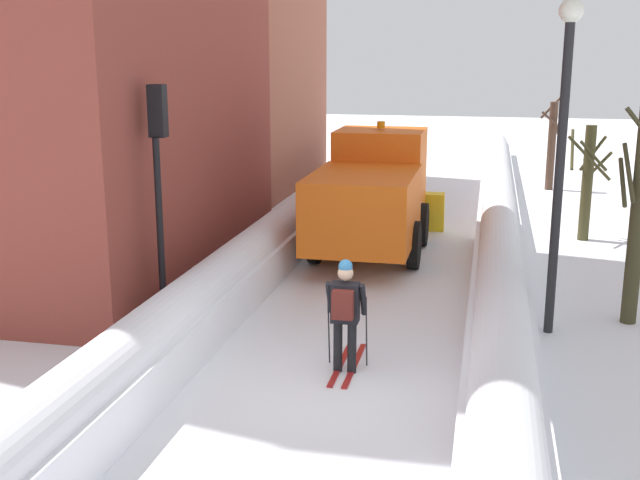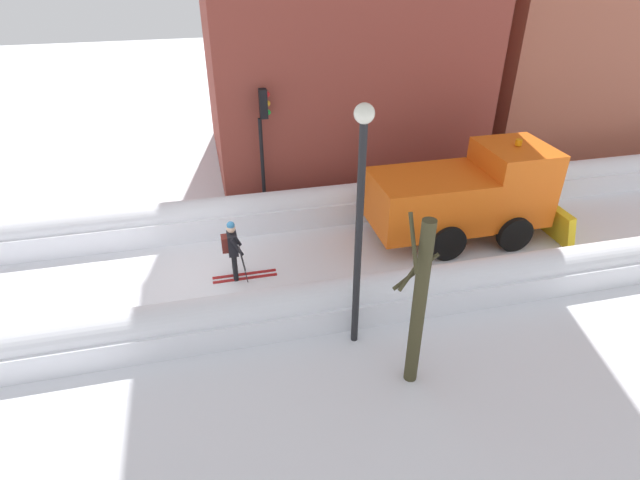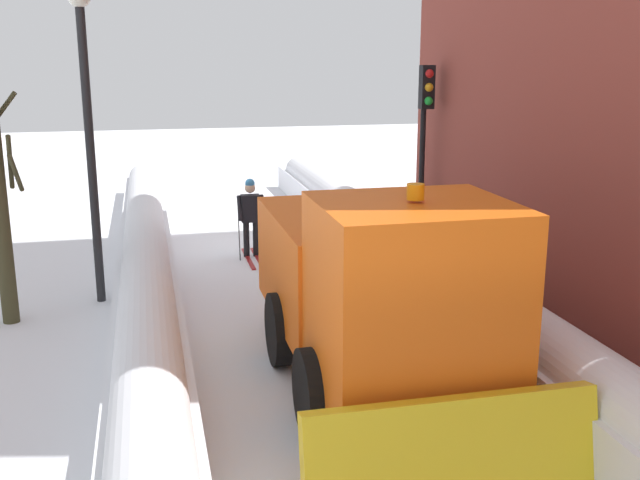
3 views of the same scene
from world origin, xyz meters
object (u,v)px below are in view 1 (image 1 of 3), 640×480
object	(u,v)px
skier	(345,311)
street_lamp	(562,131)
plow_truck	(372,194)
bare_tree_mid	(587,179)
bare_tree_near	(637,214)
traffic_light_pole	(159,159)
bare_tree_far	(552,144)

from	to	relation	value
skier	street_lamp	bearing A→B (deg)	38.11
plow_truck	bare_tree_mid	size ratio (longest dim) A/B	1.99
bare_tree_near	traffic_light_pole	bearing A→B (deg)	-167.16
plow_truck	traffic_light_pole	distance (m)	6.70
bare_tree_near	bare_tree_mid	world-z (taller)	bare_tree_near
bare_tree_near	street_lamp	bearing A→B (deg)	-150.42
plow_truck	skier	distance (m)	7.36
bare_tree_near	bare_tree_mid	size ratio (longest dim) A/B	1.31
skier	street_lamp	distance (m)	4.82
skier	bare_tree_near	bearing A→B (deg)	35.63
plow_truck	skier	world-z (taller)	plow_truck
bare_tree_mid	plow_truck	bearing A→B (deg)	-153.55
plow_truck	skier	xyz separation A→B (m)	(0.69, -7.31, -0.48)
skier	bare_tree_near	distance (m)	5.83
skier	plow_truck	bearing A→B (deg)	95.36
plow_truck	bare_tree_near	size ratio (longest dim) A/B	1.52
plow_truck	bare_tree_far	bearing A→B (deg)	64.83
bare_tree_mid	bare_tree_far	world-z (taller)	bare_tree_far
traffic_light_pole	bare_tree_far	distance (m)	18.01
bare_tree_mid	traffic_light_pole	bearing A→B (deg)	-133.87
traffic_light_pole	street_lamp	world-z (taller)	street_lamp
plow_truck	street_lamp	size ratio (longest dim) A/B	1.05
street_lamp	bare_tree_near	bearing A→B (deg)	29.58
traffic_light_pole	bare_tree_mid	xyz separation A→B (m)	(8.12, 8.45, -1.41)
skier	street_lamp	world-z (taller)	street_lamp
street_lamp	traffic_light_pole	bearing A→B (deg)	-171.19
traffic_light_pole	bare_tree_mid	size ratio (longest dim) A/B	1.43
traffic_light_pole	bare_tree_near	world-z (taller)	traffic_light_pole
skier	traffic_light_pole	xyz separation A→B (m)	(-3.57, 1.47, 2.02)
skier	bare_tree_mid	bearing A→B (deg)	65.35
street_lamp	bare_tree_far	size ratio (longest dim) A/B	1.68
bare_tree_near	bare_tree_mid	distance (m)	6.59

